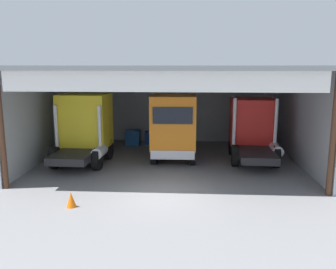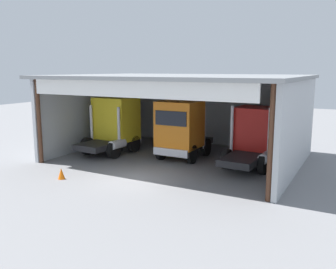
{
  "view_description": "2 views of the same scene",
  "coord_description": "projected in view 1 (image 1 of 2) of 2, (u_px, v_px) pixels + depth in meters",
  "views": [
    {
      "loc": [
        1.05,
        -13.77,
        5.13
      ],
      "look_at": [
        0.0,
        3.61,
        1.72
      ],
      "focal_mm": 37.96,
      "sensor_mm": 36.0,
      "label": 1
    },
    {
      "loc": [
        9.89,
        -14.57,
        5.46
      ],
      "look_at": [
        0.0,
        3.61,
        1.72
      ],
      "focal_mm": 38.71,
      "sensor_mm": 36.0,
      "label": 2
    }
  ],
  "objects": [
    {
      "name": "traffic_cone",
      "position": [
        71.0,
        200.0,
        13.01
      ],
      "size": [
        0.36,
        0.36,
        0.56
      ],
      "primitive_type": "cone",
      "color": "orange",
      "rests_on": "ground"
    },
    {
      "name": "truck_orange_center_left_bay",
      "position": [
        173.0,
        127.0,
        18.98
      ],
      "size": [
        2.51,
        4.66,
        3.6
      ],
      "rotation": [
        0.0,
        0.0,
        3.15
      ],
      "color": "orange",
      "rests_on": "ground"
    },
    {
      "name": "ground_plane",
      "position": [
        163.0,
        193.0,
        14.53
      ],
      "size": [
        80.0,
        80.0,
        0.0
      ],
      "primitive_type": "plane",
      "color": "slate",
      "rests_on": "ground"
    },
    {
      "name": "workshop_shed",
      "position": [
        171.0,
        93.0,
        19.76
      ],
      "size": [
        14.44,
        10.96,
        5.12
      ],
      "color": "#ADB2B7",
      "rests_on": "ground"
    },
    {
      "name": "tool_cart",
      "position": [
        133.0,
        138.0,
        23.02
      ],
      "size": [
        0.9,
        0.6,
        1.0
      ],
      "primitive_type": "cube",
      "color": "#1E59A5",
      "rests_on": "ground"
    },
    {
      "name": "truck_red_yard_outside",
      "position": [
        253.0,
        128.0,
        19.49
      ],
      "size": [
        2.59,
        5.12,
        3.45
      ],
      "rotation": [
        0.0,
        0.0,
        -0.05
      ],
      "color": "red",
      "rests_on": "ground"
    },
    {
      "name": "truck_yellow_left_bay",
      "position": [
        84.0,
        127.0,
        18.81
      ],
      "size": [
        2.73,
        4.4,
        3.63
      ],
      "rotation": [
        0.0,
        0.0,
        -0.04
      ],
      "color": "yellow",
      "rests_on": "ground"
    },
    {
      "name": "oil_drum",
      "position": [
        149.0,
        138.0,
        23.25
      ],
      "size": [
        0.58,
        0.58,
        0.89
      ],
      "primitive_type": "cylinder",
      "color": "#194CB2",
      "rests_on": "ground"
    }
  ]
}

